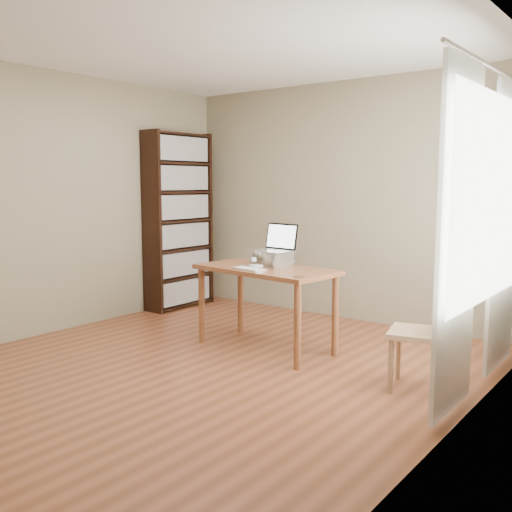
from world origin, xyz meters
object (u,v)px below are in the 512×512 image
(chair, at_px, (427,327))
(desk, at_px, (266,279))
(laptop, at_px, (275,244))
(bookshelf, at_px, (179,221))
(cat, at_px, (272,258))
(keyboard, at_px, (249,269))

(chair, bearing_deg, desk, 160.26)
(desk, relative_size, laptop, 3.53)
(bookshelf, relative_size, laptop, 5.54)
(laptop, xyz_separation_m, cat, (-0.01, -0.03, -0.12))
(desk, distance_m, cat, 0.21)
(bookshelf, bearing_deg, desk, -23.03)
(bookshelf, xyz_separation_m, desk, (1.90, -0.81, -0.41))
(laptop, height_order, cat, laptop)
(keyboard, bearing_deg, cat, 96.19)
(cat, bearing_deg, laptop, 81.47)
(bookshelf, bearing_deg, cat, -20.27)
(cat, bearing_deg, chair, 3.06)
(keyboard, distance_m, chair, 1.61)
(bookshelf, bearing_deg, keyboard, -28.72)
(bookshelf, relative_size, keyboard, 6.65)
(keyboard, xyz_separation_m, cat, (0.01, 0.33, 0.06))
(cat, distance_m, chair, 1.63)
(bookshelf, distance_m, laptop, 2.02)
(chair, bearing_deg, cat, 156.35)
(bookshelf, xyz_separation_m, keyboard, (1.88, -1.03, -0.29))
(desk, height_order, keyboard, keyboard)
(bookshelf, xyz_separation_m, laptop, (1.90, -0.66, -0.10))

